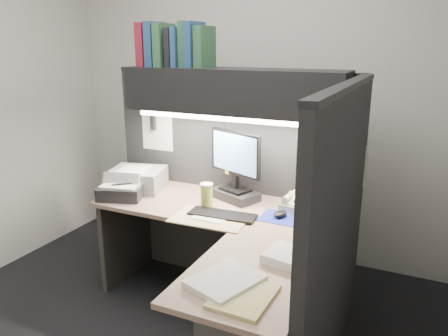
{
  "coord_description": "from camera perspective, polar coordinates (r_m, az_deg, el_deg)",
  "views": [
    {
      "loc": [
        1.34,
        -2.0,
        1.81
      ],
      "look_at": [
        0.17,
        0.51,
        1.02
      ],
      "focal_mm": 35.0,
      "sensor_mm": 36.0,
      "label": 1
    }
  ],
  "objects": [
    {
      "name": "pinned_papers",
      "position": [
        2.82,
        5.07,
        0.31
      ],
      "size": [
        1.76,
        1.31,
        0.51
      ],
      "color": "white",
      "rests_on": "partition_back"
    },
    {
      "name": "task_light_tube",
      "position": [
        2.91,
        0.02,
        6.45
      ],
      "size": [
        1.32,
        0.04,
        0.04
      ],
      "primitive_type": "cylinder",
      "rotation": [
        0.0,
        1.57,
        0.0
      ],
      "color": "white",
      "rests_on": "overhead_shelf"
    },
    {
      "name": "wall_back",
      "position": [
        3.77,
        4.06,
        8.91
      ],
      "size": [
        3.5,
        0.04,
        2.7
      ],
      "primitive_type": "cube",
      "color": "beige",
      "rests_on": "floor"
    },
    {
      "name": "keyboard",
      "position": [
        2.84,
        -0.2,
        -6.17
      ],
      "size": [
        0.45,
        0.18,
        0.02
      ],
      "primitive_type": "cube",
      "rotation": [
        0.0,
        0.0,
        0.07
      ],
      "color": "black",
      "rests_on": "desk"
    },
    {
      "name": "partition_right",
      "position": [
        2.43,
        14.37,
        -9.23
      ],
      "size": [
        0.06,
        1.5,
        1.6
      ],
      "primitive_type": "cube",
      "color": "black",
      "rests_on": "floor"
    },
    {
      "name": "mouse",
      "position": [
        2.85,
        7.37,
        -5.97
      ],
      "size": [
        0.1,
        0.13,
        0.04
      ],
      "primitive_type": "ellipsoid",
      "rotation": [
        0.0,
        0.0,
        -0.29
      ],
      "color": "black",
      "rests_on": "mousepad"
    },
    {
      "name": "open_folder",
      "position": [
        2.81,
        -1.8,
        -6.58
      ],
      "size": [
        0.5,
        0.34,
        0.01
      ],
      "primitive_type": "cube",
      "rotation": [
        0.0,
        0.0,
        0.05
      ],
      "color": "#C9BB71",
      "rests_on": "desk"
    },
    {
      "name": "monitor",
      "position": [
        3.09,
        1.47,
        -0.64
      ],
      "size": [
        0.44,
        0.31,
        0.5
      ],
      "rotation": [
        0.0,
        0.0,
        -0.39
      ],
      "color": "black",
      "rests_on": "desk"
    },
    {
      "name": "partition_back",
      "position": [
        3.36,
        0.86,
        -1.55
      ],
      "size": [
        1.9,
        0.06,
        1.6
      ],
      "primitive_type": "cube",
      "color": "black",
      "rests_on": "floor"
    },
    {
      "name": "desk",
      "position": [
        2.59,
        0.34,
        -16.01
      ],
      "size": [
        1.7,
        1.53,
        0.73
      ],
      "color": "#92735D",
      "rests_on": "floor"
    },
    {
      "name": "notebook_stack",
      "position": [
        3.26,
        -13.19,
        -3.0
      ],
      "size": [
        0.38,
        0.34,
        0.09
      ],
      "primitive_type": "cube",
      "rotation": [
        0.0,
        0.0,
        0.33
      ],
      "color": "black",
      "rests_on": "desk"
    },
    {
      "name": "paper_stack_b",
      "position": [
        2.1,
        0.17,
        -14.56
      ],
      "size": [
        0.35,
        0.39,
        0.03
      ],
      "primitive_type": "cube",
      "rotation": [
        0.0,
        0.0,
        -0.34
      ],
      "color": "white",
      "rests_on": "desk"
    },
    {
      "name": "coffee_cup",
      "position": [
        2.99,
        -2.29,
        -3.67
      ],
      "size": [
        0.09,
        0.09,
        0.16
      ],
      "primitive_type": "cylinder",
      "rotation": [
        0.0,
        0.0,
        0.07
      ],
      "color": "#9EAE45",
      "rests_on": "desk"
    },
    {
      "name": "printer",
      "position": [
        3.42,
        -11.27,
        -1.42
      ],
      "size": [
        0.46,
        0.42,
        0.16
      ],
      "primitive_type": "cube",
      "rotation": [
        0.0,
        0.0,
        0.25
      ],
      "color": "gray",
      "rests_on": "desk"
    },
    {
      "name": "telephone",
      "position": [
        2.99,
        9.65,
        -4.65
      ],
      "size": [
        0.22,
        0.23,
        0.08
      ],
      "primitive_type": "cube",
      "rotation": [
        0.0,
        0.0,
        -0.14
      ],
      "color": "beige",
      "rests_on": "desk"
    },
    {
      "name": "manila_stack",
      "position": [
        2.01,
        2.63,
        -16.4
      ],
      "size": [
        0.25,
        0.31,
        0.02
      ],
      "primitive_type": "cube",
      "rotation": [
        0.0,
        0.0,
        -0.04
      ],
      "color": "#C9BB71",
      "rests_on": "desk"
    },
    {
      "name": "paper_stack_a",
      "position": [
        2.31,
        8.75,
        -11.46
      ],
      "size": [
        0.28,
        0.25,
        0.05
      ],
      "primitive_type": "cube",
      "rotation": [
        0.0,
        0.0,
        -0.17
      ],
      "color": "white",
      "rests_on": "desk"
    },
    {
      "name": "mousepad",
      "position": [
        2.85,
        7.29,
        -6.44
      ],
      "size": [
        0.24,
        0.22,
        0.0
      ],
      "primitive_type": "cube",
      "rotation": [
        0.0,
        0.0,
        -0.0
      ],
      "color": "navy",
      "rests_on": "desk"
    },
    {
      "name": "binder_row",
      "position": [
        3.21,
        -6.45,
        15.62
      ],
      "size": [
        0.52,
        0.25,
        0.31
      ],
      "color": "maroon",
      "rests_on": "overhead_shelf"
    },
    {
      "name": "overhead_shelf",
      "position": [
        3.02,
        1.16,
        10.04
      ],
      "size": [
        1.55,
        0.34,
        0.3
      ],
      "primitive_type": "cube",
      "color": "black",
      "rests_on": "partition_back"
    }
  ]
}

